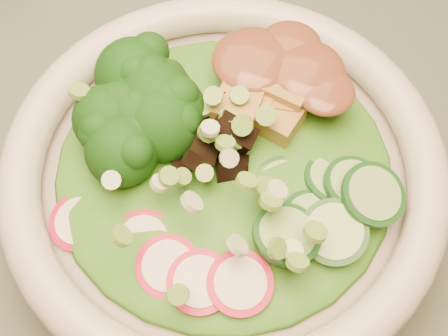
% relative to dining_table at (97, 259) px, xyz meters
% --- Properties ---
extents(dining_table, '(1.20, 0.80, 0.75)m').
position_rel_dining_table_xyz_m(dining_table, '(0.00, 0.00, 0.00)').
color(dining_table, black).
rests_on(dining_table, ground).
extents(salad_bowl, '(0.31, 0.31, 0.08)m').
position_rel_dining_table_xyz_m(salad_bowl, '(0.11, 0.05, 0.16)').
color(salad_bowl, beige).
rests_on(salad_bowl, dining_table).
extents(lettuce_bed, '(0.23, 0.23, 0.03)m').
position_rel_dining_table_xyz_m(lettuce_bed, '(0.11, 0.05, 0.18)').
color(lettuce_bed, '#286B16').
rests_on(lettuce_bed, salad_bowl).
extents(broccoli_florets, '(0.10, 0.09, 0.05)m').
position_rel_dining_table_xyz_m(broccoli_florets, '(0.04, 0.05, 0.20)').
color(broccoli_florets, black).
rests_on(broccoli_florets, salad_bowl).
extents(radish_slices, '(0.13, 0.06, 0.02)m').
position_rel_dining_table_xyz_m(radish_slices, '(0.11, -0.03, 0.19)').
color(radish_slices, '#B00D30').
rests_on(radish_slices, salad_bowl).
extents(cucumber_slices, '(0.09, 0.09, 0.04)m').
position_rel_dining_table_xyz_m(cucumber_slices, '(0.18, 0.04, 0.20)').
color(cucumber_slices, '#90C96F').
rests_on(cucumber_slices, salad_bowl).
extents(mushroom_heap, '(0.09, 0.09, 0.05)m').
position_rel_dining_table_xyz_m(mushroom_heap, '(0.11, 0.06, 0.20)').
color(mushroom_heap, black).
rests_on(mushroom_heap, salad_bowl).
extents(tofu_cubes, '(0.11, 0.08, 0.04)m').
position_rel_dining_table_xyz_m(tofu_cubes, '(0.12, 0.12, 0.20)').
color(tofu_cubes, olive).
rests_on(tofu_cubes, salad_bowl).
extents(peanut_sauce, '(0.08, 0.06, 0.02)m').
position_rel_dining_table_xyz_m(peanut_sauce, '(0.12, 0.12, 0.21)').
color(peanut_sauce, brown).
rests_on(peanut_sauce, tofu_cubes).
extents(scallion_garnish, '(0.22, 0.22, 0.03)m').
position_rel_dining_table_xyz_m(scallion_garnish, '(0.11, 0.05, 0.21)').
color(scallion_garnish, '#659936').
rests_on(scallion_garnish, salad_bowl).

